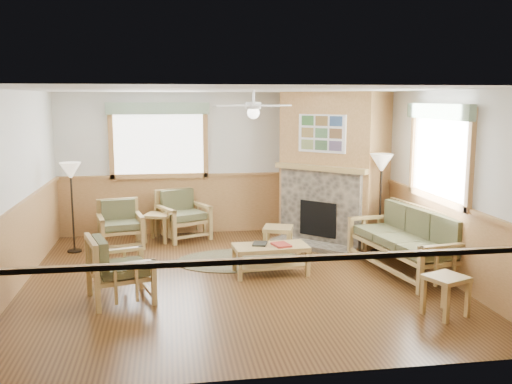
{
  "coord_description": "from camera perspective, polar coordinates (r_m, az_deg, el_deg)",
  "views": [
    {
      "loc": [
        -0.93,
        -7.91,
        2.58
      ],
      "look_at": [
        0.4,
        0.7,
        1.15
      ],
      "focal_mm": 40.0,
      "sensor_mm": 36.0,
      "label": 1
    }
  ],
  "objects": [
    {
      "name": "wall_left",
      "position": [
        8.26,
        -23.18,
        0.0
      ],
      "size": [
        0.02,
        6.0,
        2.7
      ],
      "primitive_type": "cube",
      "color": "silver",
      "rests_on": "floor"
    },
    {
      "name": "floor_lamp_left",
      "position": [
        10.08,
        -17.89,
        -1.48
      ],
      "size": [
        0.44,
        0.44,
        1.54
      ],
      "primitive_type": null,
      "rotation": [
        0.0,
        0.0,
        -0.28
      ],
      "color": "black",
      "rests_on": "floor"
    },
    {
      "name": "book_dark",
      "position": [
        8.5,
        0.39,
        -5.11
      ],
      "size": [
        0.27,
        0.32,
        0.03
      ],
      "primitive_type": "cube",
      "rotation": [
        0.0,
        0.0,
        -0.29
      ],
      "color": "black",
      "rests_on": "coffee_table"
    },
    {
      "name": "armchair_left",
      "position": [
        7.58,
        -13.42,
        -7.44
      ],
      "size": [
        0.94,
        0.94,
        0.85
      ],
      "primitive_type": null,
      "rotation": [
        0.0,
        0.0,
        1.85
      ],
      "color": "#A5874D",
      "rests_on": "floor"
    },
    {
      "name": "window_right",
      "position": [
        8.63,
        18.21,
        8.53
      ],
      "size": [
        0.16,
        1.9,
        1.5
      ],
      "primitive_type": null,
      "color": "white",
      "rests_on": "wall_right"
    },
    {
      "name": "wall_right",
      "position": [
        8.92,
        17.47,
        0.96
      ],
      "size": [
        0.02,
        6.0,
        2.7
      ],
      "primitive_type": "cube",
      "color": "silver",
      "rests_on": "floor"
    },
    {
      "name": "end_table_sofa",
      "position": [
        7.3,
        18.42,
        -9.81
      ],
      "size": [
        0.57,
        0.56,
        0.49
      ],
      "primitive_type": null,
      "rotation": [
        0.0,
        0.0,
        0.39
      ],
      "color": "#A5874D",
      "rests_on": "floor"
    },
    {
      "name": "wainscot",
      "position": [
        8.22,
        -2.02,
        -4.99
      ],
      "size": [
        6.0,
        6.0,
        1.1
      ],
      "primitive_type": null,
      "color": "#AA7A45",
      "rests_on": "floor"
    },
    {
      "name": "book_red",
      "position": [
        8.43,
        2.54,
        -5.2
      ],
      "size": [
        0.28,
        0.34,
        0.03
      ],
      "primitive_type": "cube",
      "rotation": [
        0.0,
        0.0,
        0.24
      ],
      "color": "maroon",
      "rests_on": "coffee_table"
    },
    {
      "name": "sofa",
      "position": [
        8.88,
        14.63,
        -4.73
      ],
      "size": [
        2.16,
        1.17,
        0.94
      ],
      "primitive_type": null,
      "rotation": [
        0.0,
        0.0,
        -1.41
      ],
      "color": "#A5874D",
      "rests_on": "floor"
    },
    {
      "name": "floor_lamp_right",
      "position": [
        9.73,
        12.32,
        -1.16
      ],
      "size": [
        0.5,
        0.5,
        1.69
      ],
      "primitive_type": null,
      "rotation": [
        0.0,
        0.0,
        0.39
      ],
      "color": "black",
      "rests_on": "floor"
    },
    {
      "name": "ceiling",
      "position": [
        7.96,
        -2.11,
        10.18
      ],
      "size": [
        6.0,
        6.0,
        0.01
      ],
      "primitive_type": "cube",
      "color": "white",
      "rests_on": "floor"
    },
    {
      "name": "footstool",
      "position": [
        9.79,
        2.22,
        -4.69
      ],
      "size": [
        0.61,
        0.61,
        0.42
      ],
      "primitive_type": null,
      "rotation": [
        0.0,
        0.0,
        -0.31
      ],
      "color": "#A5874D",
      "rests_on": "floor"
    },
    {
      "name": "ceiling_fan",
      "position": [
        8.3,
        -0.26,
        9.88
      ],
      "size": [
        1.59,
        1.59,
        0.36
      ],
      "primitive_type": null,
      "rotation": [
        0.0,
        0.0,
        0.35
      ],
      "color": "white",
      "rests_on": "ceiling"
    },
    {
      "name": "window_back",
      "position": [
        10.87,
        -9.81,
        8.93
      ],
      "size": [
        1.9,
        0.16,
        1.5
      ],
      "primitive_type": null,
      "color": "white",
      "rests_on": "wall_back"
    },
    {
      "name": "armchair_back_right",
      "position": [
        10.67,
        -7.28,
        -2.27
      ],
      "size": [
        1.06,
        1.06,
        0.9
      ],
      "primitive_type": null,
      "rotation": [
        0.0,
        0.0,
        0.44
      ],
      "color": "#A5874D",
      "rests_on": "floor"
    },
    {
      "name": "coffee_table",
      "position": [
        8.52,
        1.46,
        -6.77
      ],
      "size": [
        1.12,
        0.61,
        0.44
      ],
      "primitive_type": null,
      "rotation": [
        0.0,
        0.0,
        0.06
      ],
      "color": "#A5874D",
      "rests_on": "floor"
    },
    {
      "name": "end_table_chairs",
      "position": [
        10.56,
        -9.72,
        -3.53
      ],
      "size": [
        0.58,
        0.57,
        0.51
      ],
      "primitive_type": null,
      "rotation": [
        0.0,
        0.0,
        -0.35
      ],
      "color": "#A5874D",
      "rests_on": "floor"
    },
    {
      "name": "floor",
      "position": [
        8.37,
        -2.0,
        -8.67
      ],
      "size": [
        6.0,
        6.0,
        0.01
      ],
      "primitive_type": "cube",
      "color": "#4D2F15",
      "rests_on": "ground"
    },
    {
      "name": "braided_rug",
      "position": [
        9.26,
        -1.76,
        -6.82
      ],
      "size": [
        2.56,
        2.56,
        0.01
      ],
      "primitive_type": "cylinder",
      "rotation": [
        0.0,
        0.0,
        -0.33
      ],
      "color": "brown",
      "rests_on": "floor"
    },
    {
      "name": "armchair_back_left",
      "position": [
        10.24,
        -13.4,
        -3.17
      ],
      "size": [
        0.86,
        0.86,
        0.82
      ],
      "primitive_type": null,
      "rotation": [
        0.0,
        0.0,
        0.2
      ],
      "color": "#A5874D",
      "rests_on": "floor"
    },
    {
      "name": "wall_front",
      "position": [
        5.14,
        1.91,
        -4.53
      ],
      "size": [
        6.0,
        0.02,
        2.7
      ],
      "primitive_type": "cube",
      "color": "silver",
      "rests_on": "floor"
    },
    {
      "name": "fireplace",
      "position": [
        10.47,
        7.83,
        2.49
      ],
      "size": [
        3.11,
        3.11,
        2.7
      ],
      "primitive_type": null,
      "rotation": [
        0.0,
        0.0,
        -0.79
      ],
      "color": "#AA7A45",
      "rests_on": "floor"
    },
    {
      "name": "wall_back",
      "position": [
        11.01,
        -3.9,
        2.89
      ],
      "size": [
        6.0,
        0.02,
        2.7
      ],
      "primitive_type": "cube",
      "color": "silver",
      "rests_on": "floor"
    }
  ]
}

